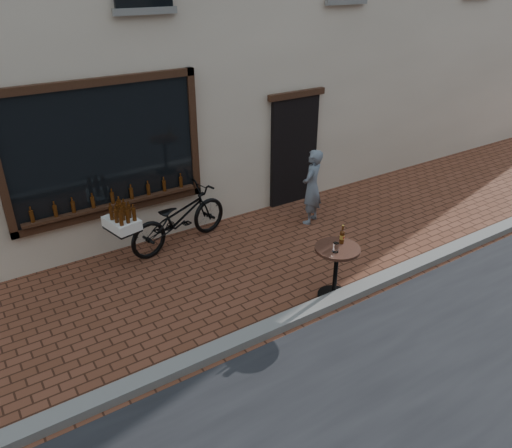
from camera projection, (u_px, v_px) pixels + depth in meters
ground at (330, 316)px, 7.12m from camera, size 90.00×90.00×0.00m
kerb at (322, 305)px, 7.25m from camera, size 90.00×0.25×0.12m
cargo_bicycle at (177, 218)px, 8.71m from camera, size 2.38×1.10×1.12m
bistro_table at (337, 262)px, 7.28m from camera, size 0.66×0.66×1.13m
pedestrian at (312, 187)px, 9.42m from camera, size 0.64×0.56×1.46m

